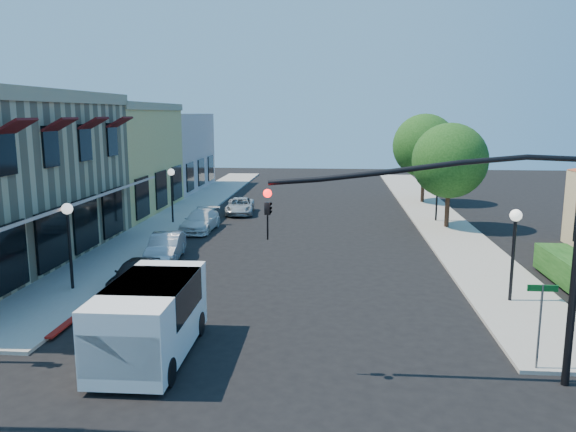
# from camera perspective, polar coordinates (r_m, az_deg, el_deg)

# --- Properties ---
(ground) EXTENTS (120.00, 120.00, 0.00)m
(ground) POSITION_cam_1_polar(r_m,az_deg,el_deg) (14.66, -3.43, -18.18)
(ground) COLOR black
(ground) RESTS_ON ground
(sidewalk_left) EXTENTS (3.50, 50.00, 0.12)m
(sidewalk_left) POSITION_cam_1_polar(r_m,az_deg,el_deg) (41.73, -10.01, 0.62)
(sidewalk_left) COLOR gray
(sidewalk_left) RESTS_ON ground
(sidewalk_right) EXTENTS (3.50, 50.00, 0.12)m
(sidewalk_right) POSITION_cam_1_polar(r_m,az_deg,el_deg) (40.91, 14.41, 0.26)
(sidewalk_right) COLOR gray
(sidewalk_right) RESTS_ON ground
(curb_red_strip) EXTENTS (0.25, 10.00, 0.06)m
(curb_red_strip) POSITION_cam_1_polar(r_m,az_deg,el_deg) (23.60, -17.47, -7.39)
(curb_red_strip) COLOR maroon
(curb_red_strip) RESTS_ON ground
(yellow_stucco_building) EXTENTS (10.00, 12.00, 7.60)m
(yellow_stucco_building) POSITION_cam_1_polar(r_m,az_deg,el_deg) (42.60, -19.37, 5.46)
(yellow_stucco_building) COLOR tan
(yellow_stucco_building) RESTS_ON ground
(pink_stucco_building) EXTENTS (10.00, 12.00, 7.00)m
(pink_stucco_building) POSITION_cam_1_polar(r_m,az_deg,el_deg) (53.76, -14.12, 6.31)
(pink_stucco_building) COLOR tan
(pink_stucco_building) RESTS_ON ground
(street_tree_a) EXTENTS (4.56, 4.56, 6.48)m
(street_tree_a) POSITION_cam_1_polar(r_m,az_deg,el_deg) (35.52, 16.10, 5.42)
(street_tree_a) COLOR #331F14
(street_tree_a) RESTS_ON ground
(street_tree_b) EXTENTS (4.94, 4.94, 7.02)m
(street_tree_b) POSITION_cam_1_polar(r_m,az_deg,el_deg) (45.33, 13.70, 6.96)
(street_tree_b) COLOR #331F14
(street_tree_b) RESTS_ON ground
(signal_mast_arm) EXTENTS (8.01, 0.39, 6.00)m
(signal_mast_arm) POSITION_cam_1_polar(r_m,az_deg,el_deg) (15.05, 19.93, -1.43)
(signal_mast_arm) COLOR black
(signal_mast_arm) RESTS_ON ground
(street_name_sign) EXTENTS (0.80, 0.06, 2.50)m
(street_name_sign) POSITION_cam_1_polar(r_m,az_deg,el_deg) (16.80, 24.28, -8.98)
(street_name_sign) COLOR #595B5E
(street_name_sign) RESTS_ON ground
(lamppost_left_near) EXTENTS (0.44, 0.44, 3.57)m
(lamppost_left_near) POSITION_cam_1_polar(r_m,az_deg,el_deg) (23.60, -21.43, -0.78)
(lamppost_left_near) COLOR black
(lamppost_left_near) RESTS_ON ground
(lamppost_left_far) EXTENTS (0.44, 0.44, 3.57)m
(lamppost_left_far) POSITION_cam_1_polar(r_m,az_deg,el_deg) (36.52, -11.76, 3.43)
(lamppost_left_far) COLOR black
(lamppost_left_far) RESTS_ON ground
(lamppost_right_near) EXTENTS (0.44, 0.44, 3.57)m
(lamppost_right_near) POSITION_cam_1_polar(r_m,az_deg,el_deg) (22.17, 22.04, -1.50)
(lamppost_right_near) COLOR black
(lamppost_right_near) RESTS_ON ground
(lamppost_right_far) EXTENTS (0.44, 0.44, 3.57)m
(lamppost_right_far) POSITION_cam_1_polar(r_m,az_deg,el_deg) (37.57, 14.96, 3.49)
(lamppost_right_far) COLOR black
(lamppost_right_far) RESTS_ON ground
(white_van) EXTENTS (2.28, 5.06, 2.23)m
(white_van) POSITION_cam_1_polar(r_m,az_deg,el_deg) (16.85, -13.89, -9.76)
(white_van) COLOR white
(white_van) RESTS_ON ground
(parked_car_a) EXTENTS (1.55, 3.46, 1.15)m
(parked_car_a) POSITION_cam_1_polar(r_m,az_deg,el_deg) (23.89, -15.27, -5.62)
(parked_car_a) COLOR black
(parked_car_a) RESTS_ON ground
(parked_car_b) EXTENTS (1.81, 4.09, 1.31)m
(parked_car_b) POSITION_cam_1_polar(r_m,az_deg,el_deg) (27.73, -12.31, -3.12)
(parked_car_b) COLOR #A3A5A8
(parked_car_b) RESTS_ON ground
(parked_car_c) EXTENTS (1.86, 4.29, 1.23)m
(parked_car_c) POSITION_cam_1_polar(r_m,az_deg,el_deg) (34.33, -8.89, -0.49)
(parked_car_c) COLOR silver
(parked_car_c) RESTS_ON ground
(parked_car_d) EXTENTS (2.23, 4.20, 1.12)m
(parked_car_d) POSITION_cam_1_polar(r_m,az_deg,el_deg) (39.84, -4.90, 1.02)
(parked_car_d) COLOR #AFB2B4
(parked_car_d) RESTS_ON ground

